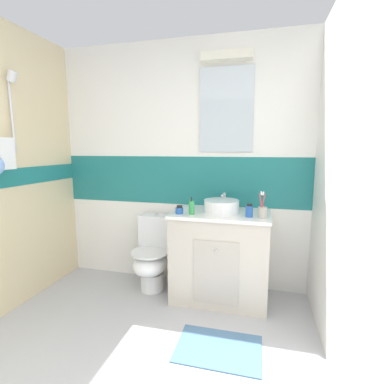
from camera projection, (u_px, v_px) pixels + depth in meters
name	position (u px, v px, depth m)	size (l,w,h in m)	color
ground_plane	(133.00, 359.00, 1.95)	(3.20, 3.48, 0.04)	#B2B2B7
wall_back_tiled	(182.00, 165.00, 2.95)	(3.20, 0.20, 2.50)	white
wall_right_plain	(368.00, 185.00, 1.44)	(0.10, 3.48, 2.50)	white
vanity_cabinet	(220.00, 255.00, 2.67)	(0.90, 0.56, 0.85)	beige
sink_basin	(221.00, 206.00, 2.58)	(0.32, 0.37, 0.16)	white
toilet	(153.00, 255.00, 2.86)	(0.37, 0.50, 0.76)	white
toothbrush_cup	(263.00, 212.00, 2.37)	(0.08, 0.08, 0.23)	#B2ADA3
soap_dispenser	(191.00, 208.00, 2.49)	(0.05, 0.05, 0.16)	green
lotion_bottle_short	(249.00, 211.00, 2.40)	(0.06, 0.06, 0.12)	#2659B2
hair_gel_jar	(179.00, 210.00, 2.53)	(0.07, 0.07, 0.08)	#2659B2
bath_mat	(218.00, 349.00, 2.02)	(0.61, 0.42, 0.01)	#4C7299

